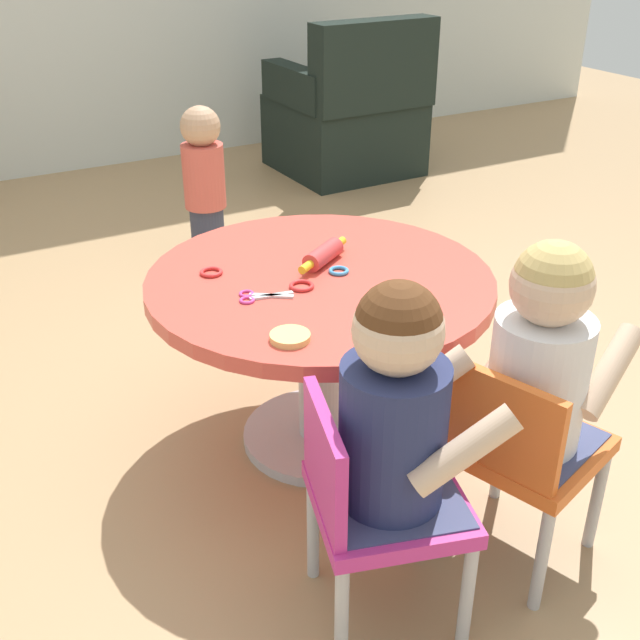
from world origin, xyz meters
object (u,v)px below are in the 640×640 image
Objects in this scene: craft_table at (320,317)px; child_chair_left at (373,502)px; armchair_dark at (349,117)px; toddler_standing at (204,183)px; child_chair_right at (520,450)px; seated_child_left at (397,406)px; rolling_pin at (323,255)px; seated_child_right at (542,355)px; craft_scissors at (258,296)px.

craft_table is 1.69× the size of child_chair_left.
toddler_standing is at bearing -145.06° from armchair_dark.
toddler_standing is at bearing 77.88° from child_chair_left.
craft_table is 2.56m from armchair_dark.
armchair_dark is at bearing 65.98° from child_chair_right.
seated_child_left is 3.18m from armchair_dark.
rolling_pin is (-1.34, -2.08, 0.23)m from armchair_dark.
toddler_standing is (0.41, 1.91, 0.05)m from child_chair_left.
toddler_standing reaches higher than craft_table.
rolling_pin is (0.22, 0.67, 0.01)m from seated_child_left.
seated_child_right is at bearing -0.53° from child_chair_left.
toddler_standing is at bearing 90.07° from seated_child_right.
seated_child_left is at bearing -100.96° from toddler_standing.
craft_table is at bearing 10.45° from craft_scissors.
child_chair_left is 0.80× the size of toddler_standing.
rolling_pin reaches higher than child_chair_left.
child_chair_left is 0.47m from seated_child_right.
seated_child_left reaches higher than child_chair_right.
armchair_dark is at bearing 57.06° from craft_table.
rolling_pin reaches higher than craft_table.
craft_scissors is at bearing 124.93° from seated_child_right.
rolling_pin is 0.26m from craft_scissors.
seated_child_right is (0.37, 0.01, 0.00)m from seated_child_left.
craft_scissors is (-0.19, -0.04, 0.12)m from craft_table.
armchair_dark is (1.23, 2.76, 0.00)m from child_chair_right.
seated_child_left reaches higher than rolling_pin.
toddler_standing is at bearing 73.81° from craft_scissors.
armchair_dark reaches higher than craft_scissors.
child_chair_left is 3.76× the size of craft_scissors.
child_chair_left is 1.05× the size of seated_child_right.
child_chair_right is 0.80× the size of toddler_standing.
toddler_standing is at bearing 81.47° from craft_table.
child_chair_right is 0.23m from seated_child_right.
child_chair_left is 0.23m from seated_child_left.
seated_child_right is 0.69m from craft_scissors.
seated_child_right is at bearing 1.15° from seated_child_left.
seated_child_right is 0.60× the size of armchair_dark.
seated_child_left is 0.95× the size of child_chair_right.
armchair_dark reaches higher than seated_child_right.
armchair_dark is at bearing 66.55° from seated_child_right.
armchair_dark reaches higher than seated_child_left.
child_chair_left is 1.05× the size of seated_child_left.
armchair_dark reaches higher than craft_table.
rolling_pin is at bearing 54.54° from craft_table.
craft_table is 1.77× the size of seated_child_right.
seated_child_left is at bearing -119.62° from armchair_dark.
toddler_standing is (-1.19, -0.83, 0.05)m from armchair_dark.
rolling_pin reaches higher than child_chair_right.
rolling_pin is (-0.12, 0.68, 0.24)m from child_chair_right.
craft_scissors is (-0.39, 0.56, -0.01)m from seated_child_right.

